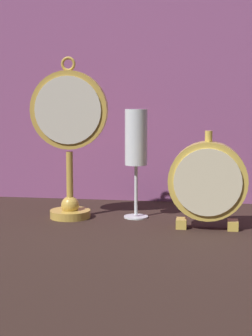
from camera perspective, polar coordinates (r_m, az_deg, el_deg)
name	(u,v)px	position (r m, az deg, el deg)	size (l,w,h in m)	color
ground_plane	(120,234)	(1.04, -0.66, -6.67)	(4.00, 4.00, 0.00)	black
fabric_backdrop_drape	(142,33)	(1.34, 1.62, 13.56)	(1.52, 0.01, 0.79)	#8E4C7F
pocket_watch_on_stand	(69,135)	(1.15, -5.81, 3.30)	(0.16, 0.08, 0.33)	gold
mantel_clock_silver	(208,182)	(1.07, 8.31, -1.40)	(0.15, 0.04, 0.19)	gold
champagne_flute	(136,144)	(1.15, 1.03, 2.45)	(0.05, 0.05, 0.22)	silver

